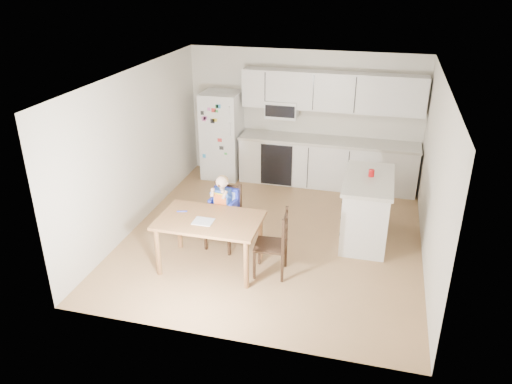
{
  "coord_description": "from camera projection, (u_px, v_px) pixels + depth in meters",
  "views": [
    {
      "loc": [
        1.47,
        -6.76,
        3.92
      ],
      "look_at": [
        -0.17,
        -0.49,
        0.95
      ],
      "focal_mm": 35.0,
      "sensor_mm": 36.0,
      "label": 1
    }
  ],
  "objects": [
    {
      "name": "chair_booster",
      "position": [
        224.0,
        204.0,
        7.36
      ],
      "size": [
        0.5,
        0.5,
        1.16
      ],
      "rotation": [
        0.0,
        0.0,
        -0.17
      ],
      "color": "black",
      "rests_on": "ground"
    },
    {
      "name": "kitchen_run",
      "position": [
        327.0,
        141.0,
        9.41
      ],
      "size": [
        3.37,
        0.62,
        2.15
      ],
      "color": "silver",
      "rests_on": "ground"
    },
    {
      "name": "room",
      "position": [
        282.0,
        151.0,
        7.82
      ],
      "size": [
        4.52,
        5.01,
        2.51
      ],
      "color": "#977248",
      "rests_on": "ground"
    },
    {
      "name": "refrigerator",
      "position": [
        222.0,
        135.0,
        9.81
      ],
      "size": [
        0.72,
        0.7,
        1.7
      ],
      "primitive_type": "cube",
      "color": "silver",
      "rests_on": "ground"
    },
    {
      "name": "toddler_spoon",
      "position": [
        181.0,
        211.0,
        6.98
      ],
      "size": [
        0.12,
        0.06,
        0.02
      ],
      "primitive_type": "cylinder",
      "rotation": [
        0.0,
        1.57,
        0.35
      ],
      "color": "#2230B4",
      "rests_on": "dining_table"
    },
    {
      "name": "chair_side",
      "position": [
        278.0,
        240.0,
        6.72
      ],
      "size": [
        0.45,
        0.45,
        0.95
      ],
      "rotation": [
        0.0,
        0.0,
        -1.5
      ],
      "color": "black",
      "rests_on": "ground"
    },
    {
      "name": "red_cup",
      "position": [
        371.0,
        173.0,
        7.46
      ],
      "size": [
        0.09,
        0.09,
        0.11
      ],
      "primitive_type": "cylinder",
      "color": "#B40D10",
      "rests_on": "kitchen_island"
    },
    {
      "name": "kitchen_island",
      "position": [
        366.0,
        208.0,
        7.63
      ],
      "size": [
        0.72,
        1.38,
        1.02
      ],
      "color": "silver",
      "rests_on": "ground"
    },
    {
      "name": "dining_table",
      "position": [
        210.0,
        225.0,
        6.84
      ],
      "size": [
        1.41,
        0.91,
        0.76
      ],
      "color": "brown",
      "rests_on": "ground"
    },
    {
      "name": "napkin",
      "position": [
        203.0,
        221.0,
        6.72
      ],
      "size": [
        0.27,
        0.23,
        0.01
      ],
      "primitive_type": "cube",
      "color": "#A6A7AB",
      "rests_on": "dining_table"
    }
  ]
}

